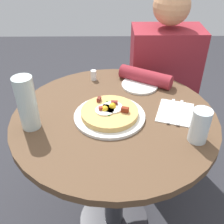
% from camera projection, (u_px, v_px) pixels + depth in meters
% --- Properties ---
extents(ground_plane, '(6.00, 6.00, 0.00)m').
position_uv_depth(ground_plane, '(114.00, 220.00, 1.53)').
color(ground_plane, '#2D2D33').
extents(dining_table, '(0.84, 0.84, 0.74)m').
position_uv_depth(dining_table, '(114.00, 147.00, 1.20)').
color(dining_table, brown).
rests_on(dining_table, ground_plane).
extents(person_seated, '(0.46, 0.48, 1.14)m').
position_uv_depth(person_seated, '(160.00, 97.00, 1.65)').
color(person_seated, '#2D2D33').
rests_on(person_seated, ground_plane).
extents(pizza_plate, '(0.29, 0.29, 0.01)m').
position_uv_depth(pizza_plate, '(110.00, 116.00, 1.08)').
color(pizza_plate, white).
rests_on(pizza_plate, dining_table).
extents(breakfast_pizza, '(0.23, 0.23, 0.05)m').
position_uv_depth(breakfast_pizza, '(110.00, 112.00, 1.07)').
color(breakfast_pizza, tan).
rests_on(breakfast_pizza, pizza_plate).
extents(bread_plate, '(0.17, 0.17, 0.01)m').
position_uv_depth(bread_plate, '(140.00, 85.00, 1.29)').
color(bread_plate, white).
rests_on(bread_plate, dining_table).
extents(napkin, '(0.19, 0.21, 0.00)m').
position_uv_depth(napkin, '(175.00, 112.00, 1.11)').
color(napkin, white).
rests_on(napkin, dining_table).
extents(fork, '(0.07, 0.17, 0.00)m').
position_uv_depth(fork, '(171.00, 111.00, 1.11)').
color(fork, silver).
rests_on(fork, napkin).
extents(knife, '(0.07, 0.17, 0.00)m').
position_uv_depth(knife, '(180.00, 112.00, 1.10)').
color(knife, silver).
rests_on(knife, napkin).
extents(water_glass, '(0.07, 0.07, 0.13)m').
position_uv_depth(water_glass, '(200.00, 126.00, 0.94)').
color(water_glass, silver).
rests_on(water_glass, dining_table).
extents(water_bottle, '(0.07, 0.07, 0.21)m').
position_uv_depth(water_bottle, '(27.00, 103.00, 0.97)').
color(water_bottle, silver).
rests_on(water_bottle, dining_table).
extents(salt_shaker, '(0.03, 0.03, 0.05)m').
position_uv_depth(salt_shaker, '(94.00, 75.00, 1.33)').
color(salt_shaker, white).
rests_on(salt_shaker, dining_table).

